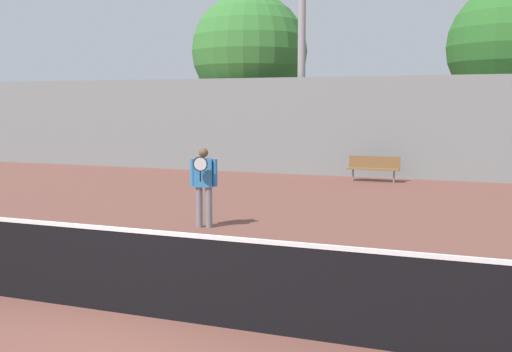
{
  "coord_description": "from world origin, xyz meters",
  "views": [
    {
      "loc": [
        3.93,
        -6.17,
        2.6
      ],
      "look_at": [
        -0.72,
        6.3,
        0.99
      ],
      "focal_mm": 42.0,
      "sensor_mm": 36.0,
      "label": 1
    }
  ],
  "objects_px": {
    "tennis_player": "(204,183)",
    "light_pole_far_right": "(302,44)",
    "bench_adjacent_court": "(374,166)",
    "tree_green_tall": "(511,47)",
    "tennis_net": "(132,271)",
    "tree_green_broad": "(249,52)"
  },
  "relations": [
    {
      "from": "tennis_player",
      "to": "tree_green_broad",
      "type": "height_order",
      "value": "tree_green_broad"
    },
    {
      "from": "bench_adjacent_court",
      "to": "tree_green_tall",
      "type": "relative_size",
      "value": 0.24
    },
    {
      "from": "tennis_player",
      "to": "light_pole_far_right",
      "type": "xyz_separation_m",
      "value": [
        -0.87,
        10.28,
        3.82
      ]
    },
    {
      "from": "tennis_player",
      "to": "tree_green_tall",
      "type": "relative_size",
      "value": 0.23
    },
    {
      "from": "bench_adjacent_court",
      "to": "light_pole_far_right",
      "type": "distance_m",
      "value": 5.39
    },
    {
      "from": "light_pole_far_right",
      "to": "tree_green_broad",
      "type": "relative_size",
      "value": 1.16
    },
    {
      "from": "tree_green_tall",
      "to": "tree_green_broad",
      "type": "distance_m",
      "value": 10.3
    },
    {
      "from": "tennis_player",
      "to": "bench_adjacent_court",
      "type": "bearing_deg",
      "value": 65.57
    },
    {
      "from": "light_pole_far_right",
      "to": "tree_green_tall",
      "type": "bearing_deg",
      "value": 29.51
    },
    {
      "from": "tree_green_tall",
      "to": "tennis_player",
      "type": "bearing_deg",
      "value": -113.92
    },
    {
      "from": "tennis_player",
      "to": "tennis_net",
      "type": "bearing_deg",
      "value": -85.19
    },
    {
      "from": "tennis_player",
      "to": "tree_green_broad",
      "type": "bearing_deg",
      "value": 95.77
    },
    {
      "from": "tennis_net",
      "to": "tree_green_broad",
      "type": "height_order",
      "value": "tree_green_broad"
    },
    {
      "from": "tennis_net",
      "to": "tree_green_tall",
      "type": "xyz_separation_m",
      "value": [
        4.94,
        19.47,
        4.25
      ]
    },
    {
      "from": "tennis_player",
      "to": "light_pole_far_right",
      "type": "height_order",
      "value": "light_pole_far_right"
    },
    {
      "from": "light_pole_far_right",
      "to": "bench_adjacent_court",
      "type": "bearing_deg",
      "value": -26.13
    },
    {
      "from": "bench_adjacent_court",
      "to": "tree_green_tall",
      "type": "height_order",
      "value": "tree_green_tall"
    },
    {
      "from": "tennis_net",
      "to": "tennis_player",
      "type": "xyz_separation_m",
      "value": [
        -1.44,
        5.09,
        0.4
      ]
    },
    {
      "from": "bench_adjacent_court",
      "to": "tree_green_tall",
      "type": "xyz_separation_m",
      "value": [
        4.28,
        5.57,
        4.29
      ]
    },
    {
      "from": "tennis_player",
      "to": "bench_adjacent_court",
      "type": "distance_m",
      "value": 9.08
    },
    {
      "from": "tennis_player",
      "to": "light_pole_far_right",
      "type": "relative_size",
      "value": 0.2
    },
    {
      "from": "tennis_net",
      "to": "light_pole_far_right",
      "type": "distance_m",
      "value": 16.1
    }
  ]
}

